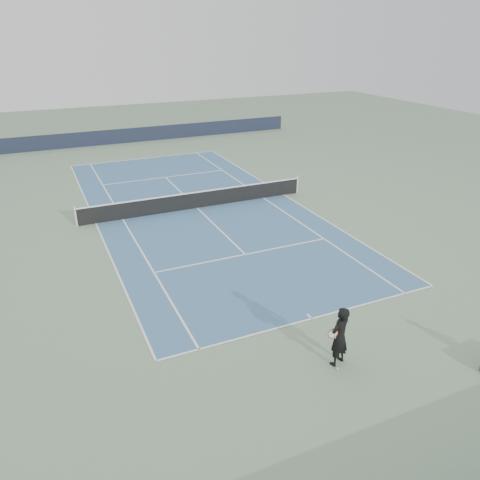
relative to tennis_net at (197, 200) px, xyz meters
name	(u,v)px	position (x,y,z in m)	size (l,w,h in m)	color
ground	(197,208)	(0.00, 0.00, -0.50)	(80.00, 80.00, 0.00)	slate
court_surface	(197,208)	(0.00, 0.00, -0.50)	(10.97, 23.77, 0.01)	#3A6489
tennis_net	(197,200)	(0.00, 0.00, 0.00)	(12.90, 0.10, 1.07)	silver
windscreen_far	(128,136)	(0.00, 17.88, 0.10)	(30.00, 0.25, 1.20)	black
tennis_player	(339,336)	(-0.56, -14.16, 0.46)	(0.88, 0.73, 1.92)	black
tennis_ball	(337,368)	(-0.72, -14.42, -0.47)	(0.07, 0.07, 0.07)	#CEE12E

